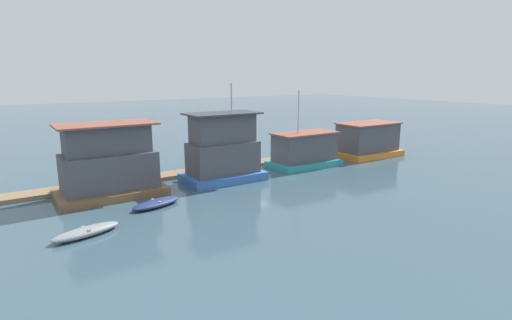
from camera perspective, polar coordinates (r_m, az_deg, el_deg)
The scene contains 9 objects.
ground_plane at distance 32.66m, azimuth -0.96°, elevation -2.09°, with size 200.00×200.00×0.00m, color #385160.
dock_walkway at distance 34.92m, azimuth -3.39°, elevation -0.92°, with size 42.40×1.83×0.30m, color #846B4C.
houseboat_brown at distance 28.32m, azimuth -20.27°, elevation -0.56°, with size 6.91×4.07×4.90m.
houseboat_blue at distance 30.48m, azimuth -4.73°, elevation 1.27°, with size 6.08×3.58×7.39m.
houseboat_teal at distance 35.57m, azimuth 6.94°, elevation 1.37°, with size 6.30×3.38×6.68m.
houseboat_orange at distance 41.45m, azimuth 15.66°, elevation 2.74°, with size 6.71×3.96×3.35m.
dinghy_grey at distance 22.21m, azimuth -23.10°, elevation -9.40°, with size 3.61×1.82×0.47m.
dinghy_navy at distance 25.59m, azimuth -14.05°, elevation -6.00°, with size 3.53×2.03×0.43m.
mooring_post_far_left at distance 39.36m, azimuth 9.44°, elevation 1.56°, with size 0.21×0.21×1.83m, color #846B4C.
Camera 1 is at (-16.93, -26.75, 8.01)m, focal length 28.00 mm.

